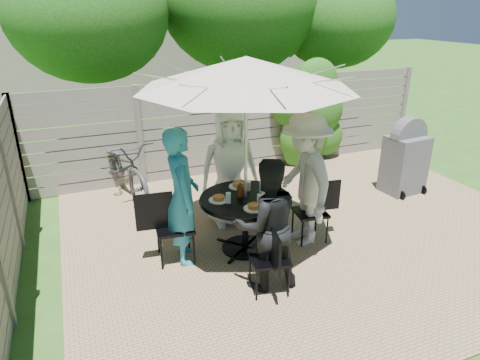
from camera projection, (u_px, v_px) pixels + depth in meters
name	position (u px, v px, depth m)	size (l,w,h in m)	color
backyard_envelope	(160.00, 22.00, 14.04)	(60.00, 60.00, 5.00)	#2B5119
patio_table	(245.00, 214.00, 5.69)	(1.32, 1.32, 0.79)	black
umbrella	(246.00, 73.00, 4.99)	(2.93, 2.93, 2.58)	silver
chair_back	(228.00, 204.00, 6.66)	(0.41, 0.61, 0.83)	black
person_back	(229.00, 168.00, 6.29)	(0.88, 0.57, 1.80)	white
chair_left	(174.00, 240.00, 5.54)	(0.74, 0.52, 0.99)	black
person_left	(182.00, 197.00, 5.35)	(0.66, 0.43, 1.80)	teal
chair_front	(269.00, 272.00, 4.94)	(0.51, 0.68, 0.89)	black
person_front	(266.00, 225.00, 4.85)	(0.78, 0.61, 1.61)	black
chair_right	(311.00, 223.00, 6.04)	(0.66, 0.48, 0.88)	black
person_right	(305.00, 180.00, 5.75)	(1.21, 0.70, 1.87)	#BAB9B5
plate_back	(238.00, 185.00, 5.91)	(0.26, 0.26, 0.06)	white
plate_left	(219.00, 199.00, 5.50)	(0.26, 0.26, 0.06)	white
plate_front	(254.00, 207.00, 5.27)	(0.26, 0.26, 0.06)	white
plate_right	(271.00, 193.00, 5.68)	(0.26, 0.26, 0.06)	white
plate_extra	(266.00, 203.00, 5.37)	(0.24, 0.24, 0.06)	white
glass_left	(228.00, 198.00, 5.41)	(0.07, 0.07, 0.14)	silver
glass_front	(259.00, 200.00, 5.37)	(0.07, 0.07, 0.14)	silver
glass_right	(262.00, 187.00, 5.73)	(0.07, 0.07, 0.14)	silver
syrup_jug	(240.00, 191.00, 5.60)	(0.09, 0.09, 0.16)	#59280C
coffee_cup	(248.00, 186.00, 5.80)	(0.08, 0.08, 0.12)	#C6B293
bicycle	(123.00, 167.00, 7.37)	(0.71, 2.03, 1.07)	#333338
bbq_grill	(405.00, 159.00, 7.47)	(0.71, 0.57, 1.37)	#545459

